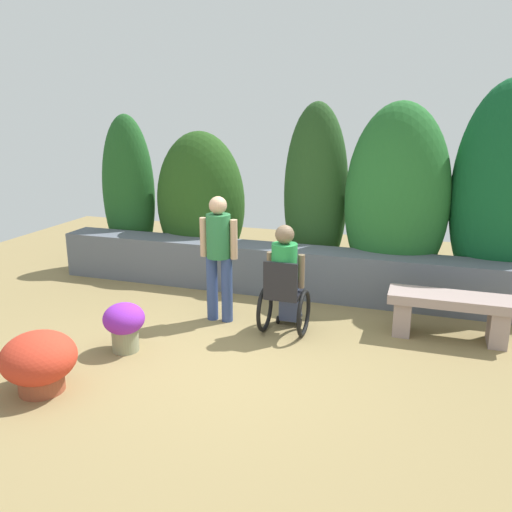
# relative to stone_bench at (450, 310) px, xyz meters

# --- Properties ---
(ground_plane) EXTENTS (12.37, 12.37, 0.00)m
(ground_plane) POSITION_rel_stone_bench_xyz_m (-2.33, -1.23, -0.35)
(ground_plane) COLOR olive
(stone_retaining_wall) EXTENTS (6.93, 0.54, 0.69)m
(stone_retaining_wall) POSITION_rel_stone_bench_xyz_m (-2.33, 0.93, -0.00)
(stone_retaining_wall) COLOR slate
(stone_retaining_wall) RESTS_ON ground
(hedge_backdrop) EXTENTS (6.88, 1.16, 3.00)m
(hedge_backdrop) POSITION_rel_stone_bench_xyz_m (-1.70, 1.52, 0.99)
(hedge_backdrop) COLOR #1F5321
(hedge_backdrop) RESTS_ON ground
(stone_bench) EXTENTS (1.41, 0.46, 0.53)m
(stone_bench) POSITION_rel_stone_bench_xyz_m (0.00, 0.00, 0.00)
(stone_bench) COLOR gray
(stone_bench) RESTS_ON ground
(person_in_wheelchair) EXTENTS (0.53, 0.66, 1.33)m
(person_in_wheelchair) POSITION_rel_stone_bench_xyz_m (-1.87, -0.43, 0.27)
(person_in_wheelchair) COLOR black
(person_in_wheelchair) RESTS_ON ground
(person_standing_companion) EXTENTS (0.49, 0.30, 1.59)m
(person_standing_companion) POSITION_rel_stone_bench_xyz_m (-2.75, -0.33, 0.57)
(person_standing_companion) COLOR navy
(person_standing_companion) RESTS_ON ground
(flower_pot_purple_near) EXTENTS (0.70, 0.70, 0.59)m
(flower_pot_purple_near) POSITION_rel_stone_bench_xyz_m (-3.71, -2.50, -0.04)
(flower_pot_purple_near) COLOR brown
(flower_pot_purple_near) RESTS_ON ground
(flower_pot_terracotta_by_wall) EXTENTS (0.46, 0.46, 0.55)m
(flower_pot_terracotta_by_wall) POSITION_rel_stone_bench_xyz_m (-3.42, -1.48, -0.03)
(flower_pot_terracotta_by_wall) COLOR gray
(flower_pot_terracotta_by_wall) RESTS_ON ground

